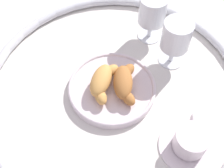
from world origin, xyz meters
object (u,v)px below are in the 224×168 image
Objects in this scene: croissant_large at (102,81)px; juice_glass_right at (152,12)px; juice_glass_left at (176,37)px; pastry_plate at (112,88)px; croissant_small at (124,82)px; coffee_cup_near at (190,142)px.

croissant_large is 0.24m from juice_glass_right.
juice_glass_left is 1.00× the size of juice_glass_right.
juice_glass_right is at bearing -139.83° from juice_glass_left.
juice_glass_left is at bearing 132.24° from pastry_plate.
croissant_small reaches higher than pastry_plate.
juice_glass_right is at bearing 168.46° from croissant_small.
croissant_small is (-0.01, 0.05, 0.00)m from croissant_large.
pastry_plate is at bearing 96.41° from croissant_large.
juice_glass_right reaches higher than coffee_cup_near.
croissant_small reaches higher than coffee_cup_near.
pastry_plate is at bearing -47.76° from juice_glass_left.
coffee_cup_near is (0.12, 0.20, 0.01)m from pastry_plate.
juice_glass_left reaches higher than coffee_cup_near.
croissant_large is at bearing -24.40° from juice_glass_right.
pastry_plate is 0.04m from croissant_small.
juice_glass_left is at bearing 138.47° from croissant_small.
croissant_large is 0.97× the size of juice_glass_left.
coffee_cup_near is (0.12, 0.17, -0.01)m from croissant_small.
coffee_cup_near is 0.36m from juice_glass_right.
juice_glass_right is (-0.21, 0.07, 0.08)m from pastry_plate.
croissant_large is at bearing -51.60° from juice_glass_left.
juice_glass_left is at bearing 128.40° from croissant_large.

